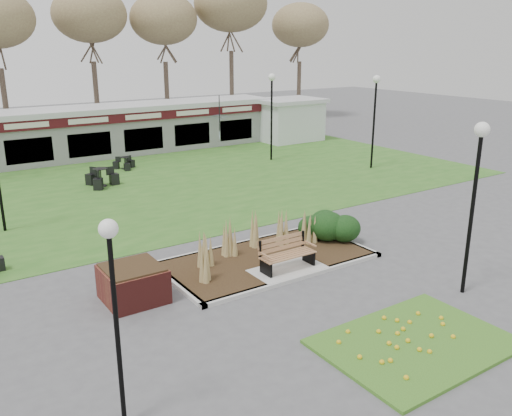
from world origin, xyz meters
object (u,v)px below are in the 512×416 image
bistro_set_c (101,180)px  lamp_post_far_right (375,101)px  brick_planter (133,283)px  bistro_set_b (125,165)px  lamp_post_near_left (113,280)px  patio_umbrella (220,127)px  service_hut (289,119)px  lamp_post_mid_right (272,98)px  park_bench (286,253)px  food_pavilion (81,133)px  lamp_post_near_right (477,171)px

bistro_set_c → lamp_post_far_right: bearing=-17.5°
brick_planter → bistro_set_c: (3.11, 11.90, -0.17)m
lamp_post_far_right → bistro_set_b: bearing=147.5°
lamp_post_near_left → patio_umbrella: size_ratio=1.72×
brick_planter → service_hut: bearing=43.5°
patio_umbrella → bistro_set_c: bearing=-151.6°
service_hut → patio_umbrella: service_hut is taller
lamp_post_mid_right → service_hut: bearing=44.4°
bistro_set_c → service_hut: bearing=19.0°
service_hut → lamp_post_mid_right: (-4.74, -4.64, 2.07)m
service_hut → lamp_post_near_left: 29.30m
lamp_post_mid_right → bistro_set_b: size_ratio=4.02×
park_bench → food_pavilion: food_pavilion is taller
lamp_post_near_right → brick_planter: bearing=149.2°
food_pavilion → service_hut: 13.64m
lamp_post_near_left → bistro_set_c: 17.34m
food_pavilion → lamp_post_near_left: 24.34m
park_bench → brick_planter: park_bench is taller
lamp_post_mid_right → lamp_post_far_right: size_ratio=0.99×
lamp_post_near_left → patio_umbrella: 25.88m
brick_planter → food_pavilion: food_pavilion is taller
park_bench → bistro_set_b: size_ratio=1.42×
lamp_post_near_left → patio_umbrella: lamp_post_near_left is taller
lamp_post_near_left → bistro_set_c: bearing=72.8°
service_hut → lamp_post_near_left: lamp_post_near_left is taller
bistro_set_b → bistro_set_c: bearing=-127.8°
bistro_set_c → patio_umbrella: size_ratio=0.73×
lamp_post_far_right → patio_umbrella: lamp_post_far_right is taller
lamp_post_near_left → park_bench: bearing=30.5°
service_hut → bistro_set_b: 12.82m
lamp_post_near_right → bistro_set_b: 19.64m
service_hut → lamp_post_far_right: (-1.48, -9.31, 2.09)m
brick_planter → bistro_set_c: 12.30m
brick_planter → lamp_post_mid_right: 18.31m
bistro_set_c → bistro_set_b: bearing=52.2°
food_pavilion → service_hut: bearing=-8.3°
food_pavilion → bistro_set_b: (0.94, -4.20, -1.24)m
brick_planter → park_bench: bearing=-9.7°
lamp_post_far_right → bistro_set_b: (-11.08, 7.07, -3.31)m
food_pavilion → lamp_post_mid_right: lamp_post_mid_right is taller
brick_planter → lamp_post_far_right: size_ratio=0.31×
park_bench → bistro_set_b: (0.94, 15.51, -0.35)m
park_bench → lamp_post_near_right: 5.63m
food_pavilion → lamp_post_near_right: lamp_post_near_right is taller
lamp_post_mid_right → bistro_set_c: size_ratio=3.00×
bistro_set_c → food_pavilion: bearing=79.7°
brick_planter → lamp_post_mid_right: bearing=43.2°
lamp_post_far_right → bistro_set_b: size_ratio=4.05×
bistro_set_c → patio_umbrella: 10.67m
lamp_post_near_left → patio_umbrella: (14.40, 21.45, -1.38)m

